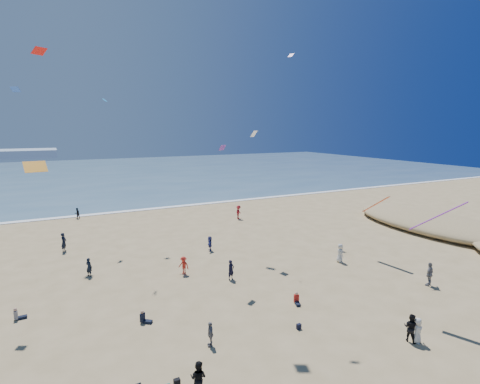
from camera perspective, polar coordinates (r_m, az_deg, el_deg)
name	(u,v)px	position (r m, az deg, el deg)	size (l,w,h in m)	color
ocean	(84,175)	(106.92, -22.65, 2.45)	(220.00, 100.00, 0.06)	#476B84
surf_line	(113,213)	(57.78, -18.72, -2.98)	(220.00, 1.20, 0.08)	white
standing_flyers	(243,270)	(31.22, 0.40, -11.74)	(36.41, 45.26, 1.93)	maroon
seated_group	(256,351)	(21.91, 2.40, -23.05)	(18.86, 24.11, 0.84)	silver
black_backpack	(177,383)	(20.42, -9.58, -26.73)	(0.30, 0.22, 0.38)	black
navy_bag	(299,326)	(24.83, 8.95, -19.58)	(0.28, 0.18, 0.34)	black
kites_aloft	(297,106)	(29.30, 8.69, 12.84)	(40.05, 40.67, 27.53)	white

